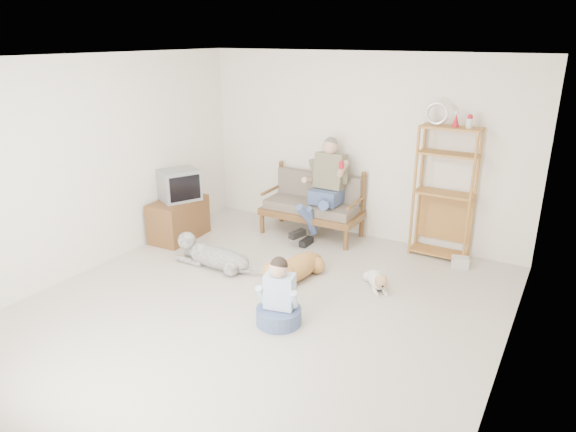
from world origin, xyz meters
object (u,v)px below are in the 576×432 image
Objects in this scene: loveseat at (314,203)px; golden_retriever at (292,270)px; etagere at (444,192)px; tv_stand at (178,219)px.

loveseat is 1.73m from golden_retriever.
loveseat is at bearing -175.93° from etagere.
tv_stand is at bearing -159.46° from etagere.
etagere is 3.84m from tv_stand.
etagere reaches higher than golden_retriever.
etagere is at bearing 57.82° from golden_retriever.
golden_retriever is (0.54, -1.61, -0.32)m from loveseat.
tv_stand is (-1.66, -1.20, -0.19)m from loveseat.
etagere is 1.56× the size of golden_retriever.
etagere is at bearing 2.55° from loveseat.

